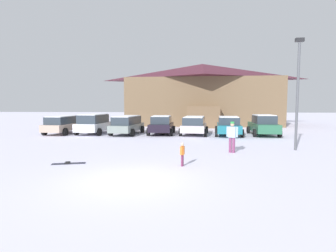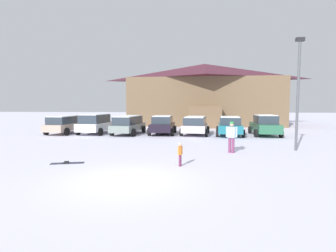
{
  "view_description": "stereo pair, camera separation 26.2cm",
  "coord_description": "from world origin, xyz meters",
  "px_view_note": "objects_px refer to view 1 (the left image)",
  "views": [
    {
      "loc": [
        1.98,
        -8.57,
        2.57
      ],
      "look_at": [
        0.66,
        8.11,
        1.21
      ],
      "focal_mm": 28.0,
      "sensor_mm": 36.0,
      "label": 1
    },
    {
      "loc": [
        2.24,
        -8.55,
        2.57
      ],
      "look_at": [
        0.66,
        8.11,
        1.21
      ],
      "focal_mm": 28.0,
      "sensor_mm": 36.0,
      "label": 2
    }
  ],
  "objects_px": {
    "parked_grey_wagon": "(127,124)",
    "parked_green_coupe": "(263,125)",
    "parked_silver_wagon": "(194,125)",
    "pair_of_skis": "(68,163)",
    "parked_beige_suv": "(63,124)",
    "skier_child_in_orange_jacket": "(182,153)",
    "ski_lodge": "(202,94)",
    "skier_adult_in_blue_parka": "(232,135)",
    "parked_white_suv": "(94,123)",
    "parked_teal_hatchback": "(228,126)",
    "parked_black_sedan": "(162,125)",
    "lamp_post": "(298,89)"
  },
  "relations": [
    {
      "from": "parked_teal_hatchback",
      "to": "parked_beige_suv",
      "type": "bearing_deg",
      "value": -179.36
    },
    {
      "from": "parked_grey_wagon",
      "to": "ski_lodge",
      "type": "bearing_deg",
      "value": 61.03
    },
    {
      "from": "parked_beige_suv",
      "to": "skier_child_in_orange_jacket",
      "type": "bearing_deg",
      "value": -46.38
    },
    {
      "from": "parked_beige_suv",
      "to": "skier_adult_in_blue_parka",
      "type": "distance_m",
      "value": 15.66
    },
    {
      "from": "ski_lodge",
      "to": "parked_beige_suv",
      "type": "relative_size",
      "value": 4.44
    },
    {
      "from": "parked_black_sedan",
      "to": "pair_of_skis",
      "type": "xyz_separation_m",
      "value": [
        -2.87,
        -11.72,
        -0.8
      ]
    },
    {
      "from": "skier_adult_in_blue_parka",
      "to": "pair_of_skis",
      "type": "height_order",
      "value": "skier_adult_in_blue_parka"
    },
    {
      "from": "parked_grey_wagon",
      "to": "parked_green_coupe",
      "type": "relative_size",
      "value": 1.11
    },
    {
      "from": "parked_teal_hatchback",
      "to": "skier_adult_in_blue_parka",
      "type": "relative_size",
      "value": 2.93
    },
    {
      "from": "ski_lodge",
      "to": "skier_adult_in_blue_parka",
      "type": "xyz_separation_m",
      "value": [
        0.59,
        -20.93,
        -3.06
      ]
    },
    {
      "from": "parked_silver_wagon",
      "to": "skier_child_in_orange_jacket",
      "type": "xyz_separation_m",
      "value": [
        -0.74,
        -11.67,
        -0.3
      ]
    },
    {
      "from": "parked_teal_hatchback",
      "to": "skier_child_in_orange_jacket",
      "type": "height_order",
      "value": "parked_teal_hatchback"
    },
    {
      "from": "parked_white_suv",
      "to": "parked_black_sedan",
      "type": "height_order",
      "value": "parked_white_suv"
    },
    {
      "from": "parked_white_suv",
      "to": "lamp_post",
      "type": "height_order",
      "value": "lamp_post"
    },
    {
      "from": "ski_lodge",
      "to": "parked_beige_suv",
      "type": "height_order",
      "value": "ski_lodge"
    },
    {
      "from": "parked_beige_suv",
      "to": "skier_adult_in_blue_parka",
      "type": "xyz_separation_m",
      "value": [
        13.43,
        -8.07,
        0.08
      ]
    },
    {
      "from": "parked_silver_wagon",
      "to": "parked_green_coupe",
      "type": "height_order",
      "value": "parked_green_coupe"
    },
    {
      "from": "parked_white_suv",
      "to": "parked_silver_wagon",
      "type": "distance_m",
      "value": 8.8
    },
    {
      "from": "parked_black_sedan",
      "to": "skier_adult_in_blue_parka",
      "type": "distance_m",
      "value": 9.65
    },
    {
      "from": "parked_white_suv",
      "to": "parked_green_coupe",
      "type": "relative_size",
      "value": 0.96
    },
    {
      "from": "skier_adult_in_blue_parka",
      "to": "parked_white_suv",
      "type": "bearing_deg",
      "value": 142.31
    },
    {
      "from": "parked_beige_suv",
      "to": "pair_of_skis",
      "type": "xyz_separation_m",
      "value": [
        5.88,
        -11.35,
        -0.84
      ]
    },
    {
      "from": "parked_silver_wagon",
      "to": "parked_beige_suv",
      "type": "bearing_deg",
      "value": -178.56
    },
    {
      "from": "skier_child_in_orange_jacket",
      "to": "lamp_post",
      "type": "xyz_separation_m",
      "value": [
        6.31,
        4.39,
        2.9
      ]
    },
    {
      "from": "ski_lodge",
      "to": "skier_adult_in_blue_parka",
      "type": "distance_m",
      "value": 21.16
    },
    {
      "from": "parked_black_sedan",
      "to": "parked_silver_wagon",
      "type": "distance_m",
      "value": 2.83
    },
    {
      "from": "lamp_post",
      "to": "parked_teal_hatchback",
      "type": "bearing_deg",
      "value": 110.64
    },
    {
      "from": "parked_white_suv",
      "to": "parked_grey_wagon",
      "type": "relative_size",
      "value": 0.86
    },
    {
      "from": "parked_black_sedan",
      "to": "parked_green_coupe",
      "type": "bearing_deg",
      "value": -0.81
    },
    {
      "from": "parked_silver_wagon",
      "to": "pair_of_skis",
      "type": "height_order",
      "value": "parked_silver_wagon"
    },
    {
      "from": "parked_teal_hatchback",
      "to": "skier_child_in_orange_jacket",
      "type": "relative_size",
      "value": 4.94
    },
    {
      "from": "pair_of_skis",
      "to": "ski_lodge",
      "type": "bearing_deg",
      "value": 73.96
    },
    {
      "from": "parked_silver_wagon",
      "to": "lamp_post",
      "type": "relative_size",
      "value": 0.71
    },
    {
      "from": "parked_beige_suv",
      "to": "parked_white_suv",
      "type": "distance_m",
      "value": 2.79
    },
    {
      "from": "parked_silver_wagon",
      "to": "parked_teal_hatchback",
      "type": "height_order",
      "value": "parked_teal_hatchback"
    },
    {
      "from": "parked_green_coupe",
      "to": "skier_child_in_orange_jacket",
      "type": "height_order",
      "value": "parked_green_coupe"
    },
    {
      "from": "parked_green_coupe",
      "to": "pair_of_skis",
      "type": "distance_m",
      "value": 16.34
    },
    {
      "from": "parked_grey_wagon",
      "to": "parked_teal_hatchback",
      "type": "distance_m",
      "value": 8.68
    },
    {
      "from": "parked_white_suv",
      "to": "parked_black_sedan",
      "type": "distance_m",
      "value": 5.97
    },
    {
      "from": "parked_teal_hatchback",
      "to": "pair_of_skis",
      "type": "bearing_deg",
      "value": -126.7
    },
    {
      "from": "ski_lodge",
      "to": "parked_white_suv",
      "type": "distance_m",
      "value": 16.49
    },
    {
      "from": "parked_beige_suv",
      "to": "parked_green_coupe",
      "type": "xyz_separation_m",
      "value": [
        17.36,
        0.25,
        0.01
      ]
    },
    {
      "from": "parked_teal_hatchback",
      "to": "parked_white_suv",
      "type": "bearing_deg",
      "value": -179.96
    },
    {
      "from": "parked_grey_wagon",
      "to": "parked_black_sedan",
      "type": "relative_size",
      "value": 1.2
    },
    {
      "from": "ski_lodge",
      "to": "parked_grey_wagon",
      "type": "height_order",
      "value": "ski_lodge"
    },
    {
      "from": "parked_beige_suv",
      "to": "parked_teal_hatchback",
      "type": "xyz_separation_m",
      "value": [
        14.46,
        0.16,
        -0.05
      ]
    },
    {
      "from": "parked_black_sedan",
      "to": "parked_silver_wagon",
      "type": "relative_size",
      "value": 0.93
    },
    {
      "from": "parked_white_suv",
      "to": "parked_silver_wagon",
      "type": "xyz_separation_m",
      "value": [
        8.8,
        0.14,
        -0.08
      ]
    },
    {
      "from": "parked_beige_suv",
      "to": "ski_lodge",
      "type": "bearing_deg",
      "value": 45.06
    },
    {
      "from": "parked_green_coupe",
      "to": "lamp_post",
      "type": "bearing_deg",
      "value": -91.66
    }
  ]
}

